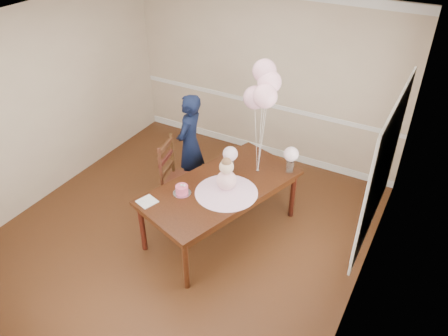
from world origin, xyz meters
TOP-DOWN VIEW (x-y plane):
  - floor at (0.00, 0.00)m, footprint 4.50×5.00m
  - ceiling at (0.00, 0.00)m, footprint 4.50×5.00m
  - wall_back at (0.00, 2.50)m, footprint 4.50×0.02m
  - wall_left at (-2.25, 0.00)m, footprint 0.02×5.00m
  - wall_right at (2.25, 0.00)m, footprint 0.02×5.00m
  - chair_rail_trim at (0.00, 2.49)m, footprint 4.50×0.02m
  - baseboard_trim at (0.00, 2.49)m, footprint 4.50×0.02m
  - window_frame at (2.23, 0.50)m, footprint 0.02×1.66m
  - window_blinds at (2.21, 0.50)m, footprint 0.01×1.50m
  - dining_table_top at (0.42, 0.36)m, footprint 1.59×2.25m
  - table_apron at (0.42, 0.36)m, footprint 1.46×2.12m
  - table_leg_fl at (-0.27, -0.40)m, footprint 0.09×0.09m
  - table_leg_fr at (0.55, -0.66)m, footprint 0.09×0.09m
  - table_leg_bl at (0.30, 1.39)m, footprint 0.09×0.09m
  - table_leg_br at (1.12, 1.13)m, footprint 0.09×0.09m
  - baby_skirt at (0.55, 0.27)m, footprint 0.97×0.97m
  - baby_torso at (0.55, 0.27)m, footprint 0.24×0.24m
  - baby_head at (0.55, 0.27)m, footprint 0.17×0.17m
  - baby_hair at (0.55, 0.27)m, footprint 0.12×0.12m
  - cake_platter at (0.09, -0.01)m, footprint 0.28×0.28m
  - birthday_cake at (0.09, -0.01)m, footprint 0.19×0.19m
  - cake_flower_a at (0.09, -0.01)m, footprint 0.03×0.03m
  - cake_flower_b at (0.13, 0.00)m, footprint 0.03×0.03m
  - rose_vase_near at (0.37, 0.70)m, footprint 0.13×0.13m
  - roses_near at (0.37, 0.70)m, footprint 0.19×0.19m
  - rose_vase_far at (1.06, 1.07)m, footprint 0.13×0.13m
  - roses_far at (1.06, 1.07)m, footprint 0.19×0.19m
  - napkin at (-0.18, -0.35)m, footprint 0.26×0.26m
  - balloon_weight at (0.69, 0.87)m, footprint 0.05×0.05m
  - balloon_a at (0.60, 0.90)m, footprint 0.29×0.29m
  - balloon_b at (0.77, 0.79)m, footprint 0.29×0.29m
  - balloon_c at (0.74, 0.96)m, footprint 0.29×0.29m
  - balloon_d at (0.65, 1.01)m, footprint 0.29×0.29m
  - balloon_ribbon_a at (0.64, 0.88)m, footprint 0.09×0.03m
  - balloon_ribbon_b at (0.73, 0.83)m, footprint 0.08×0.08m
  - balloon_ribbon_c at (0.72, 0.91)m, footprint 0.05×0.09m
  - balloon_ribbon_d at (0.67, 0.94)m, footprint 0.05×0.13m
  - dining_chair_seat at (-0.23, 0.47)m, footprint 0.58×0.58m
  - chair_leg_fl at (-0.38, 0.24)m, footprint 0.05×0.05m
  - chair_leg_fr at (0.01, 0.32)m, footprint 0.05×0.05m
  - chair_leg_bl at (-0.47, 0.63)m, footprint 0.05×0.05m
  - chair_leg_br at (-0.08, 0.71)m, footprint 0.05×0.05m
  - chair_back_post_l at (-0.40, 0.23)m, footprint 0.05×0.05m
  - chair_back_post_r at (-0.49, 0.62)m, footprint 0.05×0.05m
  - chair_slat_low at (-0.44, 0.43)m, footprint 0.13×0.44m
  - chair_slat_mid at (-0.44, 0.43)m, footprint 0.13×0.44m
  - chair_slat_top at (-0.44, 0.43)m, footprint 0.13×0.44m
  - woman at (-0.47, 1.03)m, footprint 0.43×0.59m

SIDE VIEW (x-z plane):
  - floor at x=0.00m, z-range 0.00..0.00m
  - baseboard_trim at x=0.00m, z-range 0.00..0.12m
  - chair_leg_fl at x=-0.38m, z-range 0.00..0.48m
  - chair_leg_fr at x=0.01m, z-range 0.00..0.48m
  - chair_leg_bl at x=-0.47m, z-range 0.00..0.48m
  - chair_leg_br at x=-0.08m, z-range 0.00..0.48m
  - table_leg_fl at x=-0.27m, z-range 0.00..0.71m
  - table_leg_fr at x=0.55m, z-range 0.00..0.71m
  - table_leg_bl at x=0.30m, z-range 0.00..0.71m
  - table_leg_br at x=1.12m, z-range 0.00..0.71m
  - dining_chair_seat at x=-0.23m, z-range 0.47..0.53m
  - table_apron at x=0.42m, z-range 0.61..0.71m
  - chair_slat_low at x=-0.44m, z-range 0.66..0.72m
  - dining_table_top at x=0.42m, z-range 0.71..0.76m
  - woman at x=-0.47m, z-range 0.00..1.52m
  - cake_platter at x=0.09m, z-range 0.76..0.77m
  - napkin at x=-0.18m, z-range 0.76..0.77m
  - balloon_weight at x=0.69m, z-range 0.76..0.78m
  - baby_skirt at x=0.55m, z-range 0.76..0.87m
  - birthday_cake at x=0.09m, z-range 0.77..0.87m
  - chair_back_post_l at x=-0.40m, z-range 0.51..1.13m
  - chair_back_post_r at x=-0.49m, z-range 0.51..1.13m
  - rose_vase_near at x=0.37m, z-range 0.76..0.93m
  - rose_vase_far at x=1.06m, z-range 0.76..0.93m
  - chair_slat_mid at x=-0.44m, z-range 0.84..0.89m
  - cake_flower_a at x=0.09m, z-range 0.87..0.90m
  - cake_flower_b at x=0.13m, z-range 0.87..0.90m
  - chair_rail_trim at x=0.00m, z-range 0.86..0.94m
  - baby_torso at x=0.55m, z-range 0.82..1.07m
  - roses_near at x=0.37m, z-range 0.93..1.12m
  - roses_far at x=1.06m, z-range 0.93..1.12m
  - chair_slat_top at x=-0.44m, z-range 1.02..1.07m
  - baby_head at x=0.55m, z-range 1.05..1.23m
  - baby_hair at x=0.55m, z-range 1.14..1.26m
  - balloon_ribbon_a at x=0.64m, z-range 0.78..1.63m
  - balloon_ribbon_b at x=0.73m, z-range 0.78..1.73m
  - balloon_ribbon_c at x=0.72m, z-range 0.78..1.83m
  - wall_back at x=0.00m, z-range 0.00..2.70m
  - wall_left at x=-2.25m, z-range 0.00..2.70m
  - wall_right at x=2.25m, z-range 0.00..2.70m
  - balloon_ribbon_d at x=0.67m, z-range 0.78..1.93m
  - window_frame at x=2.23m, z-range 0.77..2.33m
  - window_blinds at x=2.21m, z-range 0.85..2.25m
  - balloon_a at x=0.60m, z-range 1.64..1.92m
  - balloon_b at x=0.77m, z-range 1.74..2.03m
  - balloon_c at x=0.74m, z-range 1.84..2.13m
  - balloon_d at x=0.65m, z-range 1.94..2.23m
  - ceiling at x=0.00m, z-range 2.69..2.71m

